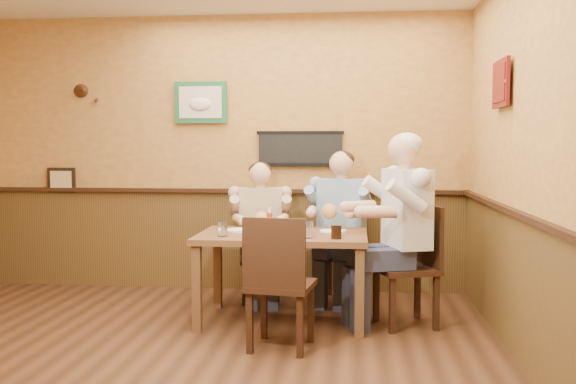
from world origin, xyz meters
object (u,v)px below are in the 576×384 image
at_px(chair_back_right, 342,254).
at_px(diner_tan_shirt, 260,239).
at_px(dining_table, 283,244).
at_px(chair_back_left, 260,257).
at_px(chair_near_side, 281,282).
at_px(water_glass_left, 222,229).
at_px(diner_blue_polo, 342,234).
at_px(diner_white_elder, 406,240).
at_px(water_glass_mid, 307,230).
at_px(hot_sauce_bottle, 269,222).
at_px(pepper_shaker, 265,229).
at_px(cola_tumbler, 336,232).
at_px(chair_right_end, 406,266).
at_px(salt_shaker, 272,227).

height_order(chair_back_right, diner_tan_shirt, diner_tan_shirt).
height_order(dining_table, chair_back_left, chair_back_left).
relative_size(dining_table, chair_near_side, 1.43).
height_order(diner_tan_shirt, water_glass_left, diner_tan_shirt).
bearing_deg(diner_blue_polo, chair_back_left, -159.20).
relative_size(diner_white_elder, water_glass_left, 12.13).
relative_size(chair_back_right, diner_tan_shirt, 0.75).
xyz_separation_m(chair_near_side, diner_white_elder, (0.95, 0.68, 0.22)).
bearing_deg(water_glass_mid, hot_sauce_bottle, 143.20).
distance_m(chair_near_side, water_glass_mid, 0.58).
xyz_separation_m(chair_back_left, water_glass_mid, (0.52, -0.95, 0.40)).
xyz_separation_m(chair_back_right, pepper_shaker, (-0.62, -0.87, 0.34)).
relative_size(diner_white_elder, cola_tumbler, 12.98).
xyz_separation_m(chair_right_end, cola_tumbler, (-0.56, -0.25, 0.31)).
bearing_deg(hot_sauce_bottle, chair_near_side, -75.84).
bearing_deg(water_glass_left, pepper_shaker, 24.79).
bearing_deg(water_glass_left, dining_table, 26.32).
xyz_separation_m(dining_table, diner_tan_shirt, (-0.29, 0.70, -0.06)).
xyz_separation_m(cola_tumbler, pepper_shaker, (-0.59, 0.20, -0.01)).
xyz_separation_m(diner_white_elder, hot_sauce_bottle, (-1.13, 0.03, 0.13)).
relative_size(water_glass_left, salt_shaker, 1.36).
relative_size(cola_tumbler, hot_sauce_bottle, 0.57).
bearing_deg(diner_blue_polo, water_glass_mid, -89.94).
distance_m(dining_table, pepper_shaker, 0.21).
height_order(diner_white_elder, cola_tumbler, diner_white_elder).
relative_size(chair_back_left, hot_sauce_bottle, 4.35).
bearing_deg(diner_tan_shirt, chair_back_right, -2.78).
bearing_deg(cola_tumbler, chair_near_side, -132.08).
relative_size(hot_sauce_bottle, pepper_shaker, 2.33).
xyz_separation_m(diner_white_elder, pepper_shaker, (-1.16, -0.05, 0.08)).
height_order(chair_back_left, pepper_shaker, chair_back_left).
distance_m(dining_table, water_glass_mid, 0.37).
relative_size(chair_back_right, hot_sauce_bottle, 4.69).
bearing_deg(chair_right_end, chair_back_right, -164.45).
bearing_deg(diner_blue_polo, hot_sauce_bottle, -113.08).
distance_m(chair_back_left, diner_blue_polo, 0.81).
bearing_deg(hot_sauce_bottle, salt_shaker, 82.12).
xyz_separation_m(chair_back_right, diner_white_elder, (0.54, -0.82, 0.26)).
distance_m(chair_right_end, cola_tumbler, 0.69).
distance_m(diner_white_elder, water_glass_mid, 0.83).
xyz_separation_m(chair_back_right, water_glass_mid, (-0.25, -1.04, 0.37)).
xyz_separation_m(dining_table, cola_tumbler, (0.46, -0.28, 0.15)).
bearing_deg(dining_table, hot_sauce_bottle, 178.77).
xyz_separation_m(water_glass_left, salt_shaker, (0.36, 0.31, -0.02)).
bearing_deg(cola_tumbler, water_glass_left, 177.08).
xyz_separation_m(cola_tumbler, hot_sauce_bottle, (-0.57, 0.28, 0.04)).
distance_m(chair_back_left, chair_back_right, 0.78).
distance_m(dining_table, water_glass_left, 0.54).
bearing_deg(dining_table, water_glass_mid, -47.89).
height_order(diner_blue_polo, water_glass_mid, diner_blue_polo).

